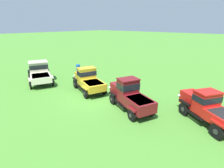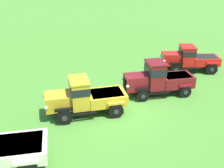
# 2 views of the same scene
# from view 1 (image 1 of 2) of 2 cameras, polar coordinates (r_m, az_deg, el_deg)

# --- Properties ---
(ground_plane) EXTENTS (240.00, 240.00, 0.00)m
(ground_plane) POSITION_cam_1_polar(r_m,az_deg,el_deg) (15.21, -5.98, -4.60)
(ground_plane) COLOR #47842D
(vintage_truck_foreground_near) EXTENTS (5.84, 3.86, 2.24)m
(vintage_truck_foreground_near) POSITION_cam_1_polar(r_m,az_deg,el_deg) (20.67, -22.67, 3.77)
(vintage_truck_foreground_near) COLOR black
(vintage_truck_foreground_near) RESTS_ON ground
(vintage_truck_second_in_line) EXTENTS (4.87, 3.16, 2.19)m
(vintage_truck_second_in_line) POSITION_cam_1_polar(r_m,az_deg,el_deg) (16.66, -7.85, 1.40)
(vintage_truck_second_in_line) COLOR black
(vintage_truck_second_in_line) RESTS_ON ground
(vintage_truck_midrow_center) EXTENTS (4.77, 3.06, 2.30)m
(vintage_truck_midrow_center) POSITION_cam_1_polar(r_m,az_deg,el_deg) (13.01, 5.71, -3.50)
(vintage_truck_midrow_center) COLOR black
(vintage_truck_midrow_center) RESTS_ON ground
(vintage_truck_far_side) EXTENTS (4.55, 3.59, 2.07)m
(vintage_truck_far_side) POSITION_cam_1_polar(r_m,az_deg,el_deg) (12.78, 28.83, -6.60)
(vintage_truck_far_side) COLOR black
(vintage_truck_far_side) RESTS_ON ground
(oil_drum_beside_row) EXTENTS (0.57, 0.57, 0.81)m
(oil_drum_beside_row) POSITION_cam_1_polar(r_m,az_deg,el_deg) (24.49, -11.01, 5.31)
(oil_drum_beside_row) COLOR #1951B2
(oil_drum_beside_row) RESTS_ON ground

